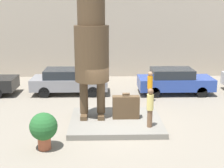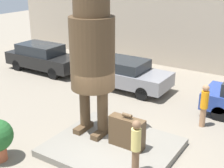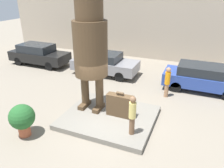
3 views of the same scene
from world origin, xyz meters
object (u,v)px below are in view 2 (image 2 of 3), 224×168
(giant_suitcase, at_px, (127,132))
(tourist, at_px, (136,145))
(statue_figure, at_px, (92,43))
(parked_car_black, at_px, (43,57))
(worker_hivis, at_px, (204,104))
(parked_car_grey, at_px, (125,73))

(giant_suitcase, relative_size, tourist, 0.72)
(statue_figure, relative_size, parked_car_black, 1.19)
(statue_figure, distance_m, worker_hivis, 4.84)
(statue_figure, relative_size, giant_suitcase, 4.64)
(tourist, distance_m, parked_car_black, 11.06)
(statue_figure, distance_m, tourist, 3.54)
(parked_car_black, relative_size, parked_car_grey, 1.03)
(worker_hivis, bearing_deg, giant_suitcase, -115.95)
(giant_suitcase, distance_m, tourist, 1.44)
(statue_figure, height_order, worker_hivis, statue_figure)
(giant_suitcase, xyz_separation_m, tourist, (0.90, -1.06, 0.38))
(giant_suitcase, relative_size, parked_car_grey, 0.27)
(parked_car_black, bearing_deg, worker_hivis, -9.86)
(statue_figure, relative_size, worker_hivis, 3.24)
(statue_figure, bearing_deg, parked_car_grey, 108.10)
(statue_figure, bearing_deg, giant_suitcase, -8.73)
(statue_figure, distance_m, parked_car_grey, 5.62)
(worker_hivis, bearing_deg, tourist, -98.37)
(parked_car_black, bearing_deg, tourist, -32.26)
(statue_figure, bearing_deg, parked_car_black, 146.54)
(giant_suitcase, relative_size, worker_hivis, 0.70)
(worker_hivis, bearing_deg, parked_car_grey, 157.83)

